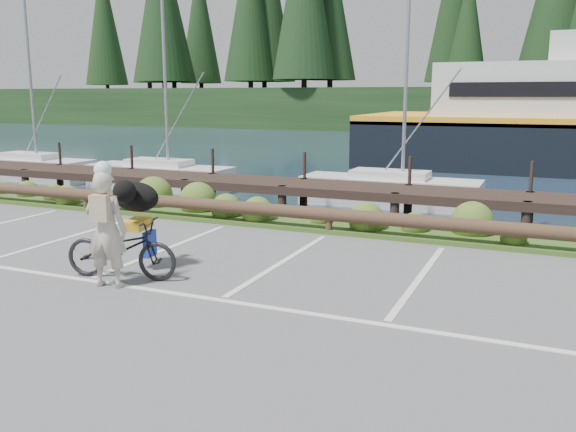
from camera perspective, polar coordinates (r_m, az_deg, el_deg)
The scene contains 7 objects.
ground at distance 9.88m, azimuth -5.21°, elevation -7.17°, with size 72.00×72.00×0.00m, color #555457.
harbor_backdrop at distance 86.89m, azimuth 20.85°, elevation 8.50°, with size 170.00×160.00×30.00m.
vegetation_strip at distance 14.58m, azimuth 4.76°, elevation -0.91°, with size 34.00×1.60×0.10m, color #3D5B21.
log_rail at distance 13.94m, azimuth 3.84°, elevation -1.67°, with size 32.00×0.30×0.60m, color #443021, non-canonical shape.
bicycle at distance 10.84m, azimuth -15.35°, elevation -2.97°, with size 0.70×2.00×1.05m, color black.
cyclist at distance 10.34m, azimuth -16.65°, elevation -1.23°, with size 0.70×0.46×1.93m, color #BCB09F.
dog at distance 11.24m, azimuth -14.08°, elevation 1.76°, with size 0.94×0.46×0.54m, color black.
Camera 1 is at (4.52, -8.22, 3.12)m, focal length 38.00 mm.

